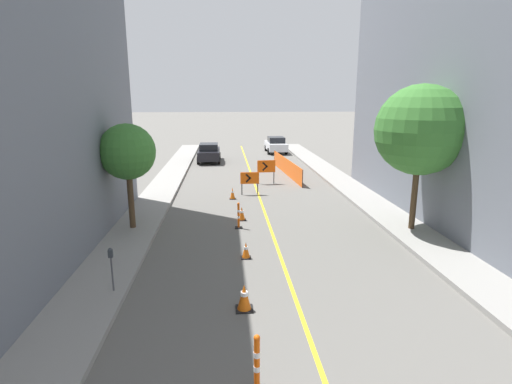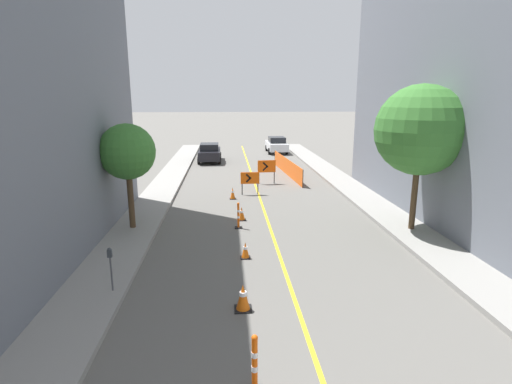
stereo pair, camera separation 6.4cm
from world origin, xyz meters
The scene contains 17 objects.
lane_stripe centered at (0.00, 23.14, 0.00)m, with size 0.12×46.27×0.01m.
sidewalk_left centered at (-5.67, 23.14, 0.08)m, with size 1.90×46.27×0.17m.
sidewalk_right centered at (5.67, 23.14, 0.08)m, with size 1.90×46.27×0.17m.
traffic_cone_third centered at (-1.45, 10.38, 0.35)m, with size 0.46×0.46×0.71m.
traffic_cone_fourth centered at (-1.22, 13.84, 0.29)m, with size 0.34×0.34×0.58m.
traffic_cone_fifth centered at (-1.16, 18.23, 0.31)m, with size 0.37×0.37×0.63m.
traffic_cone_farthest centered at (-1.50, 22.12, 0.32)m, with size 0.34×0.34×0.64m.
delineator_post_front centered at (-1.36, 7.32, 0.54)m, with size 0.36×0.36×1.24m.
delineator_post_rear centered at (-1.35, 17.12, 0.48)m, with size 0.31×0.31×1.13m.
arrow_barricade_primary centered at (-0.49, 23.05, 0.92)m, with size 1.06×0.09×1.31m.
arrow_barricade_secondary centered at (0.75, 25.90, 1.08)m, with size 1.16×0.14×1.53m.
safety_mesh_fence centered at (2.53, 28.95, 0.57)m, with size 0.68×8.94×1.15m.
parked_car_curb_near centered at (-3.23, 35.15, 0.80)m, with size 1.93×4.31×1.59m.
parked_car_curb_mid centered at (3.24, 40.43, 0.80)m, with size 1.94×4.33×1.59m.
parking_meter_near_curb centered at (-5.07, 11.40, 1.07)m, with size 0.12×0.11×1.28m.
street_tree_left_near centered at (-5.77, 17.08, 3.31)m, with size 2.25×2.25×4.29m.
street_tree_right_near centered at (5.77, 16.03, 4.20)m, with size 3.54×3.54×5.81m.
Camera 2 is at (-1.83, 0.86, 5.48)m, focal length 28.00 mm.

